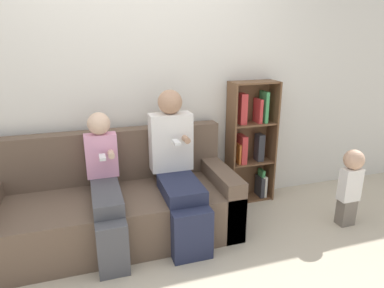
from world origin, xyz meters
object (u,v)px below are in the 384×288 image
object	(u,v)px
couch	(114,207)
bookshelf	(250,143)
adult_seated	(177,165)
child_seated	(105,185)
toddler_standing	(350,183)

from	to	relation	value
couch	bookshelf	size ratio (longest dim) A/B	1.65
adult_seated	child_seated	xyz separation A→B (m)	(-0.60, -0.04, -0.08)
adult_seated	toddler_standing	distance (m)	1.57
adult_seated	child_seated	size ratio (longest dim) A/B	1.15
child_seated	toddler_standing	xyz separation A→B (m)	(2.11, -0.32, -0.13)
couch	adult_seated	distance (m)	0.65
adult_seated	child_seated	distance (m)	0.61
toddler_standing	bookshelf	world-z (taller)	bookshelf
adult_seated	child_seated	bearing A→B (deg)	-176.47
adult_seated	bookshelf	distance (m)	0.98
adult_seated	toddler_standing	bearing A→B (deg)	-13.49
couch	child_seated	size ratio (longest dim) A/B	1.91
adult_seated	bookshelf	xyz separation A→B (m)	(0.89, 0.40, -0.02)
adult_seated	toddler_standing	xyz separation A→B (m)	(1.51, -0.36, -0.22)
couch	child_seated	xyz separation A→B (m)	(-0.06, -0.13, 0.27)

